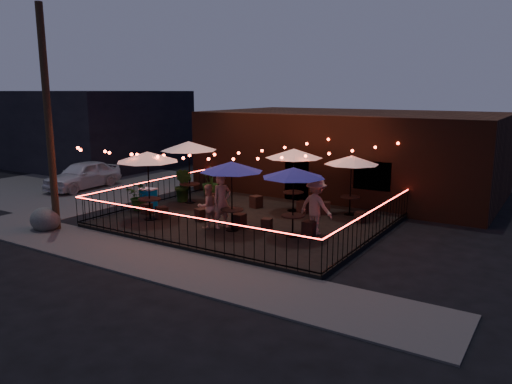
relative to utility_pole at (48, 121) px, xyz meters
The scene contains 39 objects.
ground 7.21m from the utility_pole, 25.71° to the left, with size 110.00×110.00×0.00m, color black.
patio 8.11m from the utility_pole, 40.43° to the left, with size 10.00×8.00×0.15m, color black.
sidewalk 6.74m from the utility_pole, ahead, with size 18.00×2.50×0.05m, color #484542.
parking_lot 10.15m from the utility_pole, 135.00° to the left, with size 11.00×12.00×0.02m, color #484542.
brick_building 14.27m from the utility_pole, 63.05° to the left, with size 14.00×8.00×4.00m.
background_building 17.19m from the utility_pole, 137.37° to the left, with size 12.00×9.00×5.00m, color black.
utility_pole is the anchor object (origin of this frame).
fence_front 6.38m from the utility_pole, ahead, with size 10.00×0.04×1.04m.
fence_left 5.70m from the utility_pole, 85.03° to the left, with size 0.04×8.00×1.04m.
fence_right 11.85m from the utility_pole, 23.86° to the left, with size 0.04×8.00×1.04m.
festoon_lights 6.32m from the utility_pole, 44.40° to the left, with size 10.02×8.72×1.32m.
cafe_table_0 3.67m from the utility_pole, 49.01° to the left, with size 3.11×3.11×2.64m.
cafe_table_1 6.07m from the utility_pole, 74.30° to the left, with size 2.66×2.66×2.73m.
cafe_table_2 6.71m from the utility_pole, 27.44° to the left, with size 2.34×2.34×2.48m.
cafe_table_3 9.31m from the utility_pole, 47.22° to the left, with size 2.91×2.91×2.59m.
cafe_table_4 8.85m from the utility_pole, 23.70° to the left, with size 2.56×2.56×2.39m.
cafe_table_5 11.36m from the utility_pole, 41.19° to the left, with size 2.62×2.62×2.39m.
bistro_chair_0 5.03m from the utility_pole, 64.86° to the left, with size 0.35×0.35×0.42m, color black.
bistro_chair_1 5.27m from the utility_pole, 49.02° to the left, with size 0.39×0.39×0.47m, color black.
bistro_chair_2 7.01m from the utility_pole, 80.62° to the left, with size 0.38×0.38×0.45m, color black.
bistro_chair_3 7.47m from the utility_pole, 67.50° to the left, with size 0.38×0.38×0.45m, color black.
bistro_chair_4 6.42m from the utility_pole, 40.57° to the left, with size 0.40×0.40×0.47m, color black.
bistro_chair_5 7.63m from the utility_pole, 31.17° to the left, with size 0.42×0.42×0.50m, color black.
bistro_chair_6 8.71m from the utility_pole, 54.50° to the left, with size 0.42×0.42×0.50m, color black.
bistro_chair_7 10.12m from the utility_pole, 44.64° to the left, with size 0.42×0.42×0.49m, color black.
bistro_chair_8 8.56m from the utility_pole, 28.81° to the left, with size 0.35×0.35×0.41m, color black.
bistro_chair_9 9.94m from the utility_pole, 25.12° to the left, with size 0.42×0.42×0.50m, color black.
bistro_chair_10 10.92m from the utility_pole, 42.82° to the left, with size 0.41×0.41×0.49m, color black.
bistro_chair_11 11.88m from the utility_pole, 35.11° to the left, with size 0.34×0.34×0.41m, color black.
patron_a 6.75m from the utility_pole, 30.62° to the left, with size 0.71×0.47×1.96m, color #D3AA91.
patron_b 6.37m from the utility_pole, 30.20° to the left, with size 0.78×0.61×1.61m, color #DFAD8F.
patron_c 9.89m from the utility_pole, 26.27° to the left, with size 1.27×0.73×1.97m, color tan.
potted_shrub_a 4.81m from the utility_pole, 76.95° to the left, with size 1.07×0.93×1.19m, color #15370F.
potted_shrub_b 6.54m from the utility_pole, 76.98° to the left, with size 0.84×0.67×1.52m, color #17360B.
potted_shrub_c 8.06m from the utility_pole, 78.26° to the left, with size 0.79×0.79×1.41m, color #143A0E.
cooler 5.19m from the utility_pole, 76.61° to the left, with size 0.70×0.53×0.88m.
boulder 3.62m from the utility_pole, 140.81° to the right, with size 1.03×0.87×0.80m, color #464541.
car_white 8.65m from the utility_pole, 134.51° to the left, with size 1.72×4.28×1.46m, color white.
car_silver 13.01m from the utility_pole, 131.80° to the left, with size 1.44×4.14×1.36m, color #9C9BA3.
Camera 1 is at (10.32, -13.64, 5.07)m, focal length 35.00 mm.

